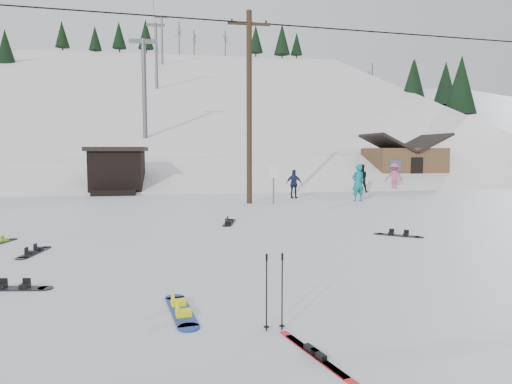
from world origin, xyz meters
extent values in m
plane|color=silver|center=(0.00, 0.00, 0.00)|extent=(200.00, 200.00, 0.00)
cube|color=white|center=(0.00, 55.00, -12.00)|extent=(60.00, 85.24, 65.97)
cube|color=silver|center=(38.00, 50.00, -11.00)|extent=(45.66, 93.98, 54.59)
cylinder|color=#3A2819|center=(2.00, 14.00, 4.50)|extent=(0.26, 0.26, 9.00)
cube|color=#3A2819|center=(2.00, 14.00, 8.40)|extent=(2.00, 0.12, 0.12)
cylinder|color=black|center=(2.00, 14.00, 8.52)|extent=(0.08, 0.08, 0.12)
cylinder|color=#595B60|center=(3.10, 13.60, 0.90)|extent=(0.07, 0.07, 1.80)
cube|color=white|center=(3.10, 13.56, 1.55)|extent=(0.50, 0.04, 0.60)
cube|color=black|center=(-5.00, 21.00, 1.25)|extent=(3.00, 3.00, 2.50)
cube|color=black|center=(-5.00, 21.00, 2.62)|extent=(3.40, 3.40, 0.25)
cube|color=black|center=(-5.00, 19.20, 0.15)|extent=(2.40, 1.20, 0.30)
cylinder|color=#595B60|center=(-4.00, 30.00, 7.25)|extent=(0.36, 0.36, 8.00)
cube|color=#595B60|center=(-4.00, 30.00, 11.05)|extent=(2.20, 0.30, 0.30)
cylinder|color=#595B60|center=(-4.00, 50.00, 13.75)|extent=(0.36, 0.36, 8.00)
cube|color=#595B60|center=(-4.00, 50.00, 17.55)|extent=(2.20, 0.30, 0.30)
cylinder|color=#595B60|center=(-4.00, 70.00, 20.25)|extent=(0.36, 0.36, 8.00)
cube|color=#595B60|center=(-4.00, 70.00, 24.05)|extent=(2.20, 0.30, 0.30)
cube|color=brown|center=(15.00, 24.00, 1.35)|extent=(5.00, 4.00, 2.70)
cube|color=black|center=(13.65, 24.00, 3.05)|extent=(2.69, 4.40, 1.43)
cube|color=black|center=(16.35, 24.00, 3.05)|extent=(2.69, 4.40, 1.43)
cube|color=black|center=(15.00, 21.98, 1.10)|extent=(0.90, 0.06, 1.90)
cube|color=#173795|center=(-1.25, -0.46, 0.01)|extent=(0.54, 1.43, 0.03)
cylinder|color=#173795|center=(-1.35, 0.23, 0.01)|extent=(0.32, 0.32, 0.03)
cylinder|color=#173795|center=(-1.14, -1.15, 0.01)|extent=(0.32, 0.32, 0.03)
cube|color=#FFFB0D|center=(-1.28, -0.21, 0.07)|extent=(0.25, 0.21, 0.09)
cube|color=#FFFB0D|center=(-1.21, -0.71, 0.07)|extent=(0.25, 0.21, 0.09)
cube|color=red|center=(0.42, -2.37, 0.01)|extent=(0.51, 1.44, 0.02)
cube|color=black|center=(0.42, -2.37, 0.05)|extent=(0.15, 0.28, 0.07)
cube|color=red|center=(0.37, -2.22, 0.01)|extent=(0.51, 1.44, 0.02)
cube|color=black|center=(0.37, -2.22, 0.05)|extent=(0.15, 0.28, 0.07)
cylinder|color=black|center=(-0.05, -1.41, 0.54)|extent=(0.02, 0.02, 1.07)
cylinder|color=black|center=(-0.05, -1.41, 0.05)|extent=(0.08, 0.08, 0.01)
cylinder|color=black|center=(-0.05, -1.41, 1.06)|extent=(0.03, 0.03, 0.10)
cylinder|color=black|center=(0.17, -1.41, 0.54)|extent=(0.02, 0.02, 1.07)
cylinder|color=black|center=(0.17, -1.41, 0.05)|extent=(0.08, 0.08, 0.01)
cylinder|color=black|center=(0.17, -1.41, 1.06)|extent=(0.03, 0.03, 0.10)
cube|color=black|center=(-4.29, 1.24, 0.01)|extent=(1.20, 0.43, 0.02)
cylinder|color=black|center=(-3.71, 1.16, 0.01)|extent=(0.27, 0.27, 0.02)
cube|color=black|center=(-4.08, 1.21, 0.06)|extent=(0.17, 0.21, 0.08)
cube|color=black|center=(-4.50, 1.27, 0.06)|extent=(0.17, 0.21, 0.08)
cube|color=black|center=(-4.84, 4.32, 0.01)|extent=(0.48, 1.24, 0.02)
cylinder|color=black|center=(-4.74, 4.91, 0.01)|extent=(0.28, 0.28, 0.02)
cylinder|color=black|center=(-4.94, 3.72, 0.01)|extent=(0.28, 0.28, 0.02)
cube|color=black|center=(-4.80, 4.53, 0.06)|extent=(0.22, 0.18, 0.08)
cube|color=black|center=(-4.88, 4.10, 0.06)|extent=(0.22, 0.18, 0.08)
cube|color=black|center=(-6.15, 5.75, 0.01)|extent=(0.55, 1.10, 0.02)
cylinder|color=black|center=(-5.99, 6.27, 0.01)|extent=(0.25, 0.25, 0.02)
cube|color=#64BA15|center=(-6.09, 5.94, 0.06)|extent=(0.21, 0.18, 0.07)
cube|color=black|center=(5.16, 5.00, 0.01)|extent=(1.11, 0.92, 0.02)
cylinder|color=black|center=(5.63, 4.65, 0.01)|extent=(0.27, 0.27, 0.02)
cylinder|color=black|center=(4.68, 5.35, 0.01)|extent=(0.27, 0.27, 0.02)
cube|color=black|center=(5.33, 4.87, 0.06)|extent=(0.23, 0.24, 0.08)
cube|color=black|center=(4.98, 5.13, 0.06)|extent=(0.23, 0.24, 0.08)
cube|color=black|center=(0.42, 8.17, 0.01)|extent=(0.61, 1.36, 0.03)
cylinder|color=black|center=(0.58, 8.82, 0.01)|extent=(0.30, 0.30, 0.03)
cylinder|color=black|center=(0.27, 7.53, 0.01)|extent=(0.30, 0.30, 0.03)
cube|color=black|center=(0.48, 8.41, 0.07)|extent=(0.25, 0.21, 0.09)
cube|color=black|center=(0.37, 7.94, 0.07)|extent=(0.25, 0.21, 0.09)
imported|color=#0C7E7D|center=(7.51, 14.08, 0.93)|extent=(0.75, 0.56, 1.85)
imported|color=black|center=(9.51, 18.55, 0.85)|extent=(0.96, 0.82, 1.70)
imported|color=#CE4882|center=(12.13, 19.56, 0.86)|extent=(1.21, 0.83, 1.72)
imported|color=#1C2746|center=(4.68, 15.88, 0.76)|extent=(0.96, 0.77, 1.53)
camera|label=1|loc=(-1.21, -7.54, 2.54)|focal=32.00mm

